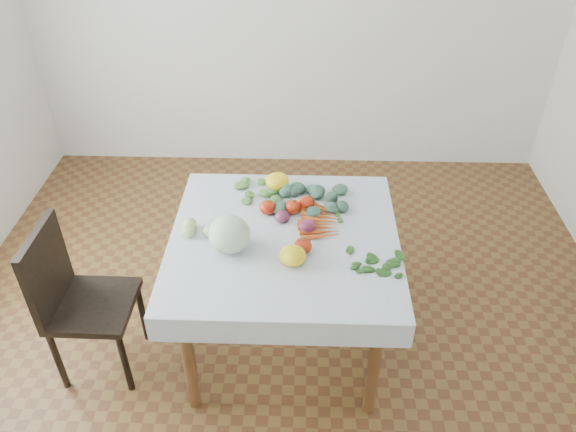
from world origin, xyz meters
The scene contains 18 objects.
ground centered at (0.00, 0.00, 0.00)m, with size 4.00×4.00×0.00m, color brown.
table centered at (0.00, 0.00, 0.65)m, with size 1.00×1.00×0.75m.
tablecloth centered at (0.00, 0.00, 0.75)m, with size 1.12×1.12×0.01m, color white.
chair centered at (-1.04, -0.18, 0.51)m, with size 0.41×0.41×0.89m.
cabbage centered at (-0.25, -0.10, 0.85)m, with size 0.20×0.20×0.18m, color beige.
tomato_a centered at (0.11, 0.24, 0.79)m, with size 0.08×0.08×0.07m, color #AC230B.
tomato_b centered at (0.04, 0.20, 0.79)m, with size 0.08×0.08×0.07m, color #AC230B.
tomato_c centered at (-0.09, 0.19, 0.79)m, with size 0.09×0.09×0.08m, color #AC230B.
tomato_d centered at (0.09, -0.11, 0.79)m, with size 0.09×0.09×0.07m, color #AC230B.
heirloom_back centered at (-0.05, 0.43, 0.80)m, with size 0.13×0.13×0.09m, color yellow.
heirloom_front centered at (0.05, -0.19, 0.80)m, with size 0.13×0.13×0.09m, color yellow.
onion_a centered at (-0.01, 0.12, 0.79)m, with size 0.08×0.08×0.06m, color #5F1B3C.
onion_b centered at (0.12, 0.04, 0.79)m, with size 0.08×0.08×0.07m, color #5F1B3C.
tomatillo_cluster centered at (-0.40, 0.03, 0.78)m, with size 0.14×0.13×0.05m.
carrot_bunch centered at (0.18, 0.12, 0.77)m, with size 0.20×0.36×0.03m.
kale_bunch centered at (0.13, 0.30, 0.78)m, with size 0.36×0.28×0.05m.
basil_bunch centered at (0.43, -0.19, 0.76)m, with size 0.27×0.20×0.01m.
dill_bunch centered at (-0.15, 0.38, 0.77)m, with size 0.23×0.23×0.03m.
Camera 1 is at (0.09, -2.15, 2.49)m, focal length 35.00 mm.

